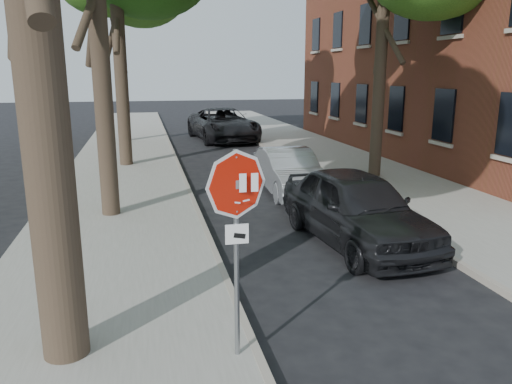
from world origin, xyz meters
The scene contains 9 objects.
ground centered at (0.00, 0.00, 0.00)m, with size 120.00×120.00×0.00m, color black.
sidewalk_left centered at (-2.50, 12.00, 0.06)m, with size 4.00×55.00×0.12m, color gray.
sidewalk_right centered at (6.00, 12.00, 0.06)m, with size 4.00×55.00×0.12m, color gray.
curb_left centered at (-0.45, 12.00, 0.07)m, with size 0.12×55.00×0.13m, color #9E9384.
curb_right centered at (3.95, 12.00, 0.07)m, with size 0.12×55.00×0.13m, color #9E9384.
stop_sign centered at (-0.70, -0.03, 1.95)m, with size 0.76×0.34×2.61m.
car_a centered at (2.60, 3.90, 0.79)m, with size 1.86×4.63×1.58m, color black.
car_b centered at (2.50, 8.55, 0.67)m, with size 1.42×4.07×1.34m, color #93969A.
car_d centered at (2.47, 20.82, 0.86)m, with size 2.84×6.17×1.71m, color black.
Camera 1 is at (-1.72, -5.55, 3.58)m, focal length 35.00 mm.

